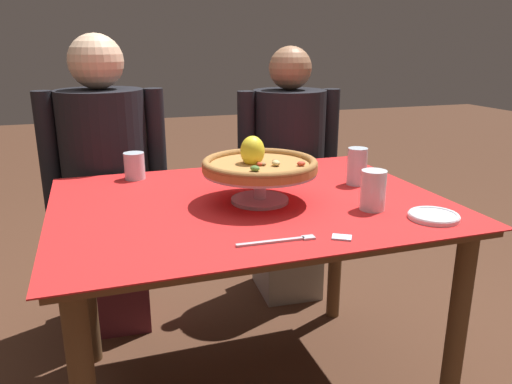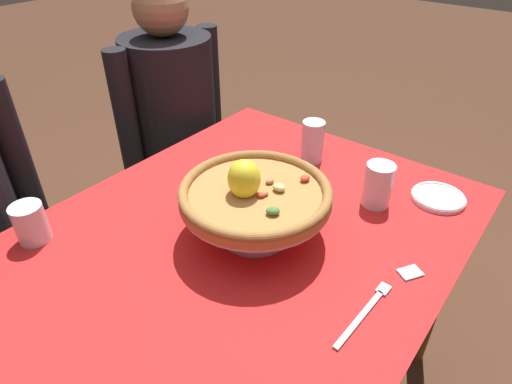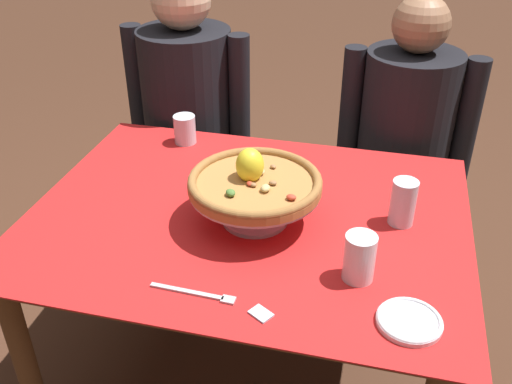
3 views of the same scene
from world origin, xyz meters
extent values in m
cylinder|color=brown|center=(0.53, -0.39, 0.36)|extent=(0.06, 0.06, 0.71)
cylinder|color=brown|center=(-0.53, 0.39, 0.36)|extent=(0.06, 0.06, 0.71)
cylinder|color=brown|center=(0.53, 0.39, 0.36)|extent=(0.06, 0.06, 0.71)
cube|color=brown|center=(0.00, 0.00, 0.73)|extent=(1.19, 0.91, 0.02)
cube|color=red|center=(0.00, 0.00, 0.74)|extent=(1.23, 0.95, 0.00)
cylinder|color=#B7B7C1|center=(0.03, -0.03, 0.75)|extent=(0.18, 0.18, 0.01)
cylinder|color=#B7B7C1|center=(0.03, -0.03, 0.80)|extent=(0.04, 0.04, 0.08)
cylinder|color=#B7B7C1|center=(0.03, -0.03, 0.84)|extent=(0.36, 0.36, 0.01)
cylinder|color=#AD753D|center=(0.03, -0.03, 0.86)|extent=(0.36, 0.36, 0.02)
torus|color=olive|center=(0.03, -0.03, 0.87)|extent=(0.36, 0.36, 0.02)
ellipsoid|color=#996B42|center=(0.08, -0.03, 0.87)|extent=(0.02, 0.02, 0.01)
ellipsoid|color=beige|center=(0.03, 0.02, 0.87)|extent=(0.04, 0.04, 0.02)
ellipsoid|color=#996B42|center=(0.06, 0.06, 0.87)|extent=(0.02, 0.02, 0.01)
ellipsoid|color=#996B42|center=(0.03, -0.05, 0.87)|extent=(0.02, 0.02, 0.01)
ellipsoid|color=#C63D28|center=(0.14, -0.09, 0.87)|extent=(0.03, 0.03, 0.01)
ellipsoid|color=#C63D28|center=(0.02, -0.05, 0.87)|extent=(0.02, 0.03, 0.01)
ellipsoid|color=#4C7533|center=(-0.02, -0.11, 0.87)|extent=(0.04, 0.04, 0.02)
ellipsoid|color=#996B42|center=(0.00, -0.02, 0.87)|extent=(0.03, 0.03, 0.01)
ellipsoid|color=tan|center=(0.07, -0.07, 0.87)|extent=(0.03, 0.03, 0.02)
ellipsoid|color=yellow|center=(0.01, -0.01, 0.90)|extent=(0.09, 0.09, 0.10)
cylinder|color=silver|center=(0.42, 0.06, 0.81)|extent=(0.07, 0.07, 0.13)
cylinder|color=silver|center=(0.42, 0.06, 0.78)|extent=(0.06, 0.06, 0.07)
cylinder|color=white|center=(0.33, -0.21, 0.80)|extent=(0.08, 0.08, 0.12)
cylinder|color=silver|center=(0.33, -0.21, 0.77)|extent=(0.07, 0.07, 0.05)
cylinder|color=silver|center=(-0.32, 0.38, 0.79)|extent=(0.08, 0.08, 0.10)
cylinder|color=silver|center=(-0.32, 0.38, 0.76)|extent=(0.07, 0.07, 0.04)
cylinder|color=white|center=(0.45, -0.34, 0.75)|extent=(0.14, 0.14, 0.01)
torus|color=white|center=(0.45, -0.34, 0.75)|extent=(0.14, 0.14, 0.01)
cube|color=#B7B7C1|center=(-0.06, -0.36, 0.74)|extent=(0.18, 0.02, 0.01)
cube|color=#B7B7C1|center=(0.05, -0.36, 0.74)|extent=(0.03, 0.03, 0.01)
cube|color=silver|center=(0.13, -0.39, 0.74)|extent=(0.06, 0.06, 0.00)
cube|color=maroon|center=(-0.42, 0.68, 0.23)|extent=(0.30, 0.34, 0.46)
cylinder|color=black|center=(-0.42, 0.68, 0.75)|extent=(0.37, 0.37, 0.58)
sphere|color=beige|center=(-0.42, 0.68, 1.16)|extent=(0.22, 0.22, 0.22)
cylinder|color=black|center=(-0.64, 0.69, 0.80)|extent=(0.08, 0.08, 0.50)
cylinder|color=black|center=(-0.21, 0.67, 0.80)|extent=(0.08, 0.08, 0.50)
cube|color=gray|center=(0.42, 0.70, 0.21)|extent=(0.30, 0.34, 0.42)
cylinder|color=black|center=(0.42, 0.70, 0.72)|extent=(0.36, 0.36, 0.60)
sphere|color=#9E7051|center=(0.42, 0.70, 1.12)|extent=(0.20, 0.20, 0.20)
cylinder|color=black|center=(0.21, 0.71, 0.76)|extent=(0.08, 0.08, 0.51)
cylinder|color=black|center=(0.63, 0.69, 0.76)|extent=(0.08, 0.08, 0.51)
camera|label=1|loc=(-0.46, -1.45, 1.23)|focal=34.71mm
camera|label=2|loc=(-0.63, -0.55, 1.44)|focal=30.52mm
camera|label=3|loc=(0.35, -1.31, 1.65)|focal=40.27mm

